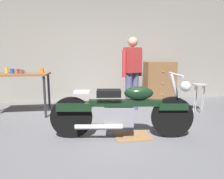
# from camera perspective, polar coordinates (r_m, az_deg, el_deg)

# --- Properties ---
(ground_plane) EXTENTS (12.00, 12.00, 0.00)m
(ground_plane) POSITION_cam_1_polar(r_m,az_deg,el_deg) (3.13, 1.52, -13.99)
(ground_plane) COLOR slate
(back_wall) EXTENTS (8.00, 0.12, 3.10)m
(back_wall) POSITION_cam_1_polar(r_m,az_deg,el_deg) (5.65, -3.53, 12.57)
(back_wall) COLOR gray
(back_wall) RESTS_ON ground_plane
(workbench) EXTENTS (1.30, 0.64, 0.90)m
(workbench) POSITION_cam_1_polar(r_m,az_deg,el_deg) (4.59, -25.65, 2.83)
(workbench) COLOR brown
(workbench) RESTS_ON ground_plane
(motorcycle) EXTENTS (2.18, 0.64, 1.00)m
(motorcycle) POSITION_cam_1_polar(r_m,az_deg,el_deg) (3.05, 3.20, -5.67)
(motorcycle) COLOR black
(motorcycle) RESTS_ON ground_plane
(person_standing) EXTENTS (0.52, 0.37, 1.67)m
(person_standing) POSITION_cam_1_polar(r_m,az_deg,el_deg) (4.56, 5.84, 5.41)
(person_standing) COLOR #535579
(person_standing) RESTS_ON ground_plane
(shop_stool) EXTENTS (0.32, 0.32, 0.64)m
(shop_stool) POSITION_cam_1_polar(r_m,az_deg,el_deg) (4.84, 23.82, -0.20)
(shop_stool) COLOR #B2B2B7
(shop_stool) RESTS_ON ground_plane
(wooden_dresser) EXTENTS (0.80, 0.47, 1.10)m
(wooden_dresser) POSITION_cam_1_polar(r_m,az_deg,el_deg) (5.57, 13.42, 2.07)
(wooden_dresser) COLOR brown
(wooden_dresser) RESTS_ON ground_plane
(drip_tray) EXTENTS (0.56, 0.40, 0.01)m
(drip_tray) POSITION_cam_1_polar(r_m,az_deg,el_deg) (3.23, 5.94, -13.11)
(drip_tray) COLOR olive
(drip_tray) RESTS_ON ground_plane
(mug_brown_stoneware) EXTENTS (0.11, 0.08, 0.09)m
(mug_brown_stoneware) POSITION_cam_1_polar(r_m,az_deg,el_deg) (4.35, -24.47, 4.65)
(mug_brown_stoneware) COLOR brown
(mug_brown_stoneware) RESTS_ON workbench
(mug_orange_travel) EXTENTS (0.12, 0.08, 0.10)m
(mug_orange_travel) POSITION_cam_1_polar(r_m,az_deg,el_deg) (4.54, -19.44, 5.22)
(mug_orange_travel) COLOR orange
(mug_orange_travel) RESTS_ON workbench
(mug_blue_enamel) EXTENTS (0.12, 0.08, 0.10)m
(mug_blue_enamel) POSITION_cam_1_polar(r_m,az_deg,el_deg) (4.55, -26.71, 4.74)
(mug_blue_enamel) COLOR #2D51AD
(mug_blue_enamel) RESTS_ON workbench
(mug_red_diner) EXTENTS (0.10, 0.07, 0.09)m
(mug_red_diner) POSITION_cam_1_polar(r_m,az_deg,el_deg) (4.49, -25.18, 4.76)
(mug_red_diner) COLOR red
(mug_red_diner) RESTS_ON workbench
(mug_yellow_tall) EXTENTS (0.11, 0.07, 0.11)m
(mug_yellow_tall) POSITION_cam_1_polar(r_m,az_deg,el_deg) (4.77, -27.93, 4.93)
(mug_yellow_tall) COLOR yellow
(mug_yellow_tall) RESTS_ON workbench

